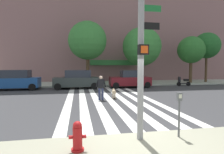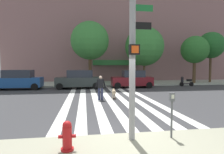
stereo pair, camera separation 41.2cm
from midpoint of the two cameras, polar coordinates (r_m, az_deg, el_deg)
ground_plane at (r=13.39m, az=-1.60°, el=-6.50°), size 160.00×160.00×0.00m
sidewalk_far at (r=23.64m, az=-4.60°, el=-2.01°), size 80.00×6.00×0.15m
crosswalk_stripes at (r=13.42m, az=-0.34°, el=-6.45°), size 5.85×14.17×0.01m
apartment_block at (r=36.68m, az=6.06°, el=21.30°), size 38.85×16.06×27.17m
traffic_light_pole at (r=5.51m, az=8.69°, el=16.16°), size 0.74×0.46×5.80m
fire_hydrant at (r=5.06m, az=-11.17°, el=-17.29°), size 0.44×0.32×0.76m
parking_meter_curbside at (r=5.97m, az=19.73°, el=-9.11°), size 0.14×0.11×1.36m
parked_car_near_curb at (r=20.28m, az=-26.48°, el=-0.85°), size 4.71×1.98×1.92m
parked_car_behind_first at (r=19.28m, az=-9.59°, el=-0.77°), size 4.48×2.11×1.88m
parked_car_third_in_line at (r=19.97m, az=6.73°, el=-0.70°), size 4.31×2.08×1.84m
parked_scooter at (r=22.79m, az=22.32°, el=-1.44°), size 1.63×0.50×1.11m
street_tree_nearest at (r=22.69m, az=-6.24°, el=10.95°), size 4.55×4.55×7.43m
street_tree_middle at (r=23.83m, az=10.38°, el=9.16°), size 4.82×4.82×6.98m
street_tree_further at (r=26.16m, az=24.39°, el=7.57°), size 3.45×3.45×5.94m
street_tree_furthest at (r=28.01m, az=28.36°, el=8.49°), size 3.43×3.43×6.57m
pedestrian_dog_walker at (r=12.54m, az=-2.58°, el=-2.90°), size 0.71×0.29×1.64m
dog_on_leash at (r=13.30m, az=1.43°, el=-4.63°), size 0.34×1.08×0.65m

